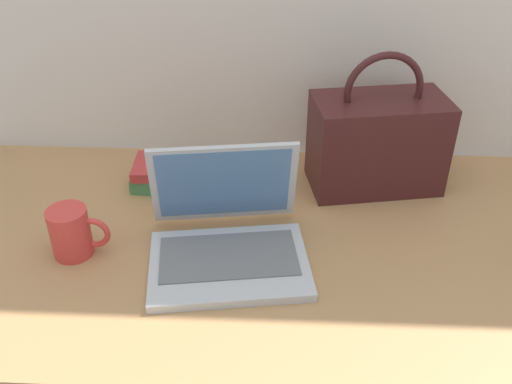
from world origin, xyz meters
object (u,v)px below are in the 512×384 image
Objects in this scene: coffee_mug at (72,232)px; handbag at (377,141)px; book_stack at (174,173)px; laptop at (227,236)px.

handbag is at bearing 24.71° from coffee_mug.
coffee_mug is 0.31m from book_stack.
coffee_mug is (-0.31, -0.01, 0.01)m from laptop.
handbag is 0.49m from book_stack.
handbag reaches higher than book_stack.
coffee_mug is 0.70m from handbag.
book_stack is at bearing 120.25° from laptop.
laptop is 0.31m from coffee_mug.
laptop is 2.81× the size of coffee_mug.
book_stack is (0.16, 0.27, -0.02)m from coffee_mug.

